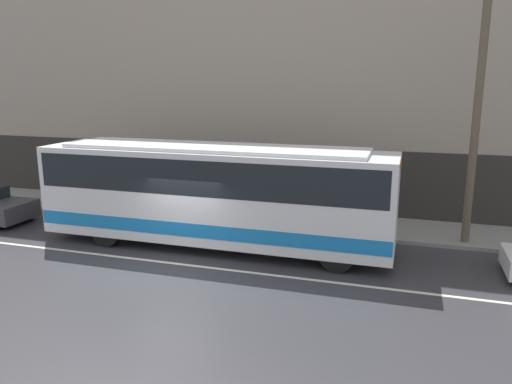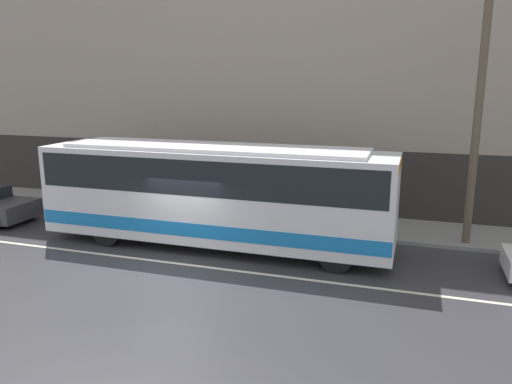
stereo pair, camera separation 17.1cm
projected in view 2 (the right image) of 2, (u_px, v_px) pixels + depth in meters
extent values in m
plane|color=#333338|center=(177.00, 264.00, 15.36)|extent=(60.00, 60.00, 0.00)
cube|color=gray|center=(238.00, 216.00, 20.45)|extent=(60.00, 3.01, 0.13)
cube|color=gray|center=(250.00, 52.00, 20.52)|extent=(60.00, 0.30, 13.28)
cube|color=#2D2B28|center=(249.00, 177.00, 21.53)|extent=(60.00, 0.06, 2.80)
cube|color=beige|center=(177.00, 263.00, 15.36)|extent=(54.00, 0.14, 0.01)
cube|color=silver|center=(214.00, 193.00, 16.61)|extent=(11.80, 2.58, 2.96)
cube|color=#1972BF|center=(215.00, 220.00, 16.82)|extent=(11.74, 2.61, 0.45)
cube|color=black|center=(214.00, 172.00, 16.45)|extent=(11.45, 2.60, 1.13)
cube|color=orange|center=(399.00, 164.00, 14.56)|extent=(0.12, 1.94, 0.28)
cube|color=silver|center=(213.00, 147.00, 16.27)|extent=(10.03, 2.19, 0.12)
cylinder|color=black|center=(336.00, 256.00, 14.56)|extent=(1.00, 0.28, 1.00)
cylinder|color=black|center=(347.00, 234.00, 16.66)|extent=(1.00, 0.28, 1.00)
cylinder|color=black|center=(107.00, 231.00, 16.92)|extent=(1.00, 0.28, 1.00)
cylinder|color=black|center=(142.00, 215.00, 19.01)|extent=(1.00, 0.28, 1.00)
cylinder|color=black|center=(28.00, 210.00, 20.32)|extent=(0.69, 0.20, 0.69)
cylinder|color=brown|center=(477.00, 120.00, 16.04)|extent=(0.26, 0.26, 8.27)
cylinder|color=navy|center=(306.00, 199.00, 20.40)|extent=(0.36, 0.36, 1.28)
sphere|color=tan|center=(307.00, 180.00, 20.24)|extent=(0.23, 0.23, 0.23)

